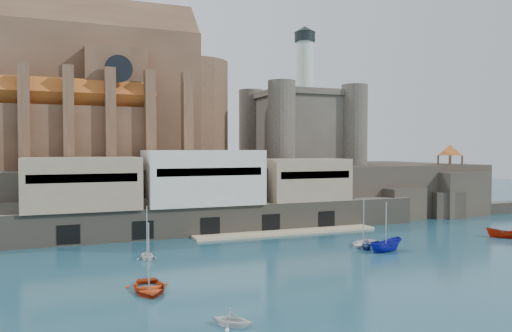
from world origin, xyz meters
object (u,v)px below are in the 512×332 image
at_px(castle_keep, 301,124).
at_px(boat_1, 232,326).
at_px(pavilion, 450,151).
at_px(church, 99,99).
at_px(boat_2, 386,252).
at_px(boat_0, 149,291).

relative_size(castle_keep, boat_1, 9.14).
xyz_separation_m(pavilion, boat_1, (-61.34, -43.59, -12.73)).
height_order(church, castle_keep, church).
bearing_deg(boat_2, boat_1, 112.28).
bearing_deg(boat_2, church, 26.35).
height_order(church, boat_2, church).
bearing_deg(church, boat_0, -89.28).
xyz_separation_m(church, castle_keep, (40.21, -0.78, -3.81)).
bearing_deg(pavilion, boat_1, -144.60).
height_order(church, pavilion, church).
bearing_deg(pavilion, castle_keep, 149.82).
xyz_separation_m(church, boat_0, (0.60, -47.97, -22.13)).
xyz_separation_m(castle_keep, boat_0, (-39.60, -47.20, -18.31)).
bearing_deg(boat_1, boat_0, 64.26).
relative_size(castle_keep, boat_2, 5.55).
height_order(boat_0, boat_2, boat_0).
bearing_deg(castle_keep, boat_2, -101.45).
distance_m(boat_1, boat_2, 32.70).
height_order(castle_keep, boat_1, castle_keep).
bearing_deg(church, boat_2, -52.23).
bearing_deg(boat_0, boat_2, 15.87).
distance_m(church, boat_1, 63.61).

